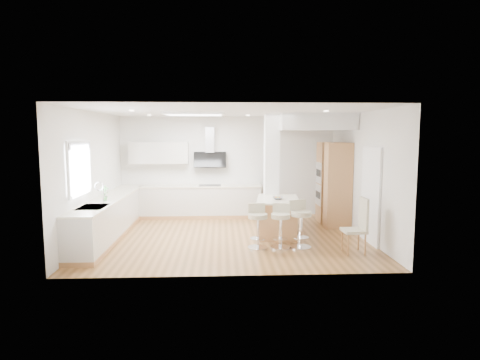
{
  "coord_description": "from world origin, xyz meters",
  "views": [
    {
      "loc": [
        -0.18,
        -8.84,
        2.3
      ],
      "look_at": [
        0.25,
        0.4,
        1.25
      ],
      "focal_mm": 30.0,
      "sensor_mm": 36.0,
      "label": 1
    }
  ],
  "objects": [
    {
      "name": "wall_right",
      "position": [
        3.0,
        0.0,
        1.4
      ],
      "size": [
        0.04,
        5.0,
        2.8
      ],
      "primitive_type": "cube",
      "color": "silver",
      "rests_on": "ground"
    },
    {
      "name": "window_left",
      "position": [
        -2.96,
        -0.9,
        1.69
      ],
      "size": [
        0.06,
        1.28,
        1.07
      ],
      "color": "white",
      "rests_on": "ground"
    },
    {
      "name": "wall_left",
      "position": [
        -3.0,
        0.0,
        1.4
      ],
      "size": [
        0.04,
        5.0,
        2.8
      ],
      "primitive_type": "cube",
      "color": "silver",
      "rests_on": "ground"
    },
    {
      "name": "wall_back",
      "position": [
        0.0,
        2.5,
        1.4
      ],
      "size": [
        6.0,
        0.04,
        2.8
      ],
      "primitive_type": "cube",
      "color": "silver",
      "rests_on": "ground"
    },
    {
      "name": "soffit",
      "position": [
        2.1,
        1.4,
        2.6
      ],
      "size": [
        1.78,
        2.2,
        0.4
      ],
      "color": "silver",
      "rests_on": "ground"
    },
    {
      "name": "counter_left",
      "position": [
        -2.7,
        0.23,
        0.46
      ],
      "size": [
        0.63,
        4.5,
        1.35
      ],
      "color": "tan",
      "rests_on": "ground"
    },
    {
      "name": "ceiling",
      "position": [
        0.0,
        0.0,
        0.0
      ],
      "size": [
        6.0,
        5.0,
        0.02
      ],
      "primitive_type": "cube",
      "color": "silver",
      "rests_on": "ground"
    },
    {
      "name": "bar_stool_b",
      "position": [
        1.01,
        -0.91,
        0.51
      ],
      "size": [
        0.49,
        0.49,
        0.9
      ],
      "rotation": [
        0.0,
        0.0,
        -0.23
      ],
      "color": "silver",
      "rests_on": "ground"
    },
    {
      "name": "oven_column",
      "position": [
        2.68,
        1.23,
        1.05
      ],
      "size": [
        0.63,
        1.21,
        2.1
      ],
      "color": "tan",
      "rests_on": "ground"
    },
    {
      "name": "peninsula",
      "position": [
        1.1,
        0.16,
        0.43
      ],
      "size": [
        1.1,
        1.5,
        0.91
      ],
      "rotation": [
        0.0,
        0.0,
        -0.13
      ],
      "color": "tan",
      "rests_on": "ground"
    },
    {
      "name": "counter_back",
      "position": [
        -0.91,
        2.22,
        0.7
      ],
      "size": [
        3.62,
        0.63,
        2.5
      ],
      "color": "tan",
      "rests_on": "ground"
    },
    {
      "name": "bar_stool_c",
      "position": [
        1.42,
        -0.92,
        0.55
      ],
      "size": [
        0.55,
        0.55,
        0.97
      ],
      "rotation": [
        0.0,
        0.0,
        0.32
      ],
      "color": "silver",
      "rests_on": "ground"
    },
    {
      "name": "bar_stool_a",
      "position": [
        0.54,
        -0.91,
        0.51
      ],
      "size": [
        0.44,
        0.44,
        0.91
      ],
      "rotation": [
        0.0,
        0.0,
        0.1
      ],
      "color": "silver",
      "rests_on": "ground"
    },
    {
      "name": "dining_chair",
      "position": [
        2.48,
        -1.33,
        0.58
      ],
      "size": [
        0.44,
        0.44,
        1.09
      ],
      "rotation": [
        0.0,
        0.0,
        0.04
      ],
      "color": "beige",
      "rests_on": "ground"
    },
    {
      "name": "pillar",
      "position": [
        1.05,
        0.95,
        1.4
      ],
      "size": [
        0.35,
        0.35,
        2.8
      ],
      "color": "white",
      "rests_on": "ground"
    },
    {
      "name": "ground",
      "position": [
        0.0,
        0.0,
        0.0
      ],
      "size": [
        6.0,
        6.0,
        0.0
      ],
      "primitive_type": "plane",
      "color": "olive",
      "rests_on": "ground"
    },
    {
      "name": "skylight",
      "position": [
        -0.79,
        0.6,
        2.77
      ],
      "size": [
        4.1,
        2.1,
        0.06
      ],
      "color": "white",
      "rests_on": "ground"
    },
    {
      "name": "doorway_right",
      "position": [
        2.97,
        -0.6,
        1.0
      ],
      "size": [
        0.05,
        1.0,
        2.1
      ],
      "color": "#423B34",
      "rests_on": "ground"
    }
  ]
}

